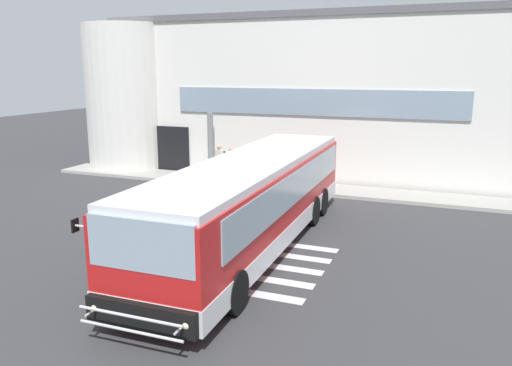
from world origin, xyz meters
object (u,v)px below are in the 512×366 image
(safety_bollard_yellow, at_px, (296,185))
(passenger_by_doorway, at_px, (232,163))
(entry_support_column, at_px, (211,144))
(bus_main_foreground, at_px, (252,204))
(passenger_near_column, at_px, (220,159))

(safety_bollard_yellow, bearing_deg, passenger_by_doorway, 169.45)
(entry_support_column, xyz_separation_m, bus_main_foreground, (5.52, -8.33, -0.35))
(entry_support_column, height_order, bus_main_foreground, entry_support_column)
(bus_main_foreground, bearing_deg, entry_support_column, 123.52)
(entry_support_column, bearing_deg, safety_bollard_yellow, -20.10)
(bus_main_foreground, bearing_deg, passenger_near_column, 121.62)
(entry_support_column, relative_size, passenger_near_column, 1.84)
(bus_main_foreground, relative_size, safety_bollard_yellow, 13.89)
(entry_support_column, bearing_deg, bus_main_foreground, -56.48)
(entry_support_column, distance_m, passenger_near_column, 1.22)
(bus_main_foreground, height_order, passenger_by_doorway, bus_main_foreground)
(safety_bollard_yellow, bearing_deg, passenger_near_column, 164.90)
(bus_main_foreground, distance_m, passenger_by_doorway, 8.12)
(passenger_by_doorway, relative_size, safety_bollard_yellow, 1.86)
(entry_support_column, bearing_deg, passenger_near_column, -40.36)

